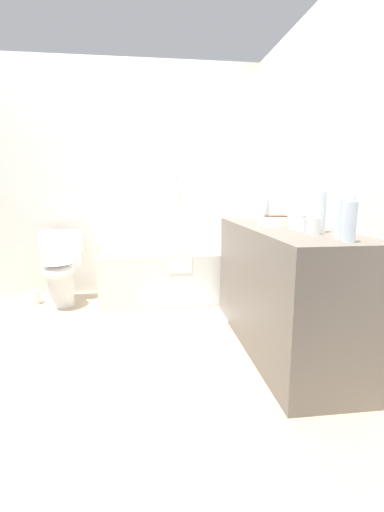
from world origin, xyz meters
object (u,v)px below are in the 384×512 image
object	(u,v)px
toilet_paper_roll	(34,297)
toilet	(60,268)
water_bottle_1	(320,212)
water_bottle_3	(265,209)
water_bottle_0	(349,221)
bathtub	(180,272)
drinking_glass_0	(296,222)
bath_mat	(190,316)
water_bottle_2	(342,218)
sink_basin	(279,222)
drinking_glass_1	(314,226)
amenity_basket	(276,219)
drinking_glass_2	(303,225)
drinking_glass_3	(260,214)
sink_faucet	(303,221)

from	to	relation	value
toilet_paper_roll	toilet	bearing A→B (deg)	-5.87
water_bottle_1	toilet	bearing A→B (deg)	140.55
water_bottle_3	water_bottle_0	bearing A→B (deg)	-89.18
water_bottle_1	bathtub	bearing A→B (deg)	113.88
drinking_glass_0	toilet_paper_roll	size ratio (longest dim) A/B	0.68
bathtub	water_bottle_0	xyz separation A→B (m)	(0.63, -1.88, 0.67)
drinking_glass_0	bath_mat	xyz separation A→B (m)	(-0.57, 0.78, -0.88)
water_bottle_1	drinking_glass_0	bearing A→B (deg)	109.91
water_bottle_3	drinking_glass_0	size ratio (longest dim) A/B	2.25
water_bottle_1	water_bottle_2	world-z (taller)	water_bottle_1
toilet	sink_basin	world-z (taller)	sink_basin
water_bottle_2	bath_mat	size ratio (longest dim) A/B	0.33
toilet	drinking_glass_1	bearing A→B (deg)	46.42
amenity_basket	drinking_glass_2	bearing A→B (deg)	-94.93
toilet_paper_roll	drinking_glass_3	bearing A→B (deg)	-16.70
drinking_glass_1	drinking_glass_2	xyz separation A→B (m)	(0.00, 0.14, -0.01)
toilet_paper_roll	drinking_glass_1	bearing A→B (deg)	-38.27
drinking_glass_0	drinking_glass_2	bearing A→B (deg)	-90.37
water_bottle_3	drinking_glass_3	xyz separation A→B (m)	(-0.01, 0.11, -0.04)
bathtub	sink_faucet	size ratio (longest dim) A/B	9.98
sink_faucet	amenity_basket	size ratio (longest dim) A/B	1.09
bathtub	sink_basin	xyz separation A→B (m)	(0.58, -1.10, 0.60)
toilet	water_bottle_0	bearing A→B (deg)	41.68
water_bottle_3	amenity_basket	xyz separation A→B (m)	(0.04, -0.13, -0.07)
water_bottle_0	amenity_basket	world-z (taller)	water_bottle_0
bath_mat	bathtub	bearing A→B (deg)	93.44
toilet	drinking_glass_2	distance (m)	2.29
sink_faucet	drinking_glass_3	bearing A→B (deg)	106.42
sink_faucet	bath_mat	bearing A→B (deg)	142.39
sink_basin	bath_mat	bearing A→B (deg)	134.64
sink_basin	drinking_glass_3	world-z (taller)	drinking_glass_3
water_bottle_2	toilet_paper_roll	size ratio (longest dim) A/B	1.75
toilet	bath_mat	world-z (taller)	toilet
water_bottle_0	water_bottle_2	world-z (taller)	water_bottle_2
bathtub	water_bottle_3	size ratio (longest dim) A/B	7.74
drinking_glass_1	drinking_glass_3	bearing A→B (deg)	89.98
drinking_glass_0	drinking_glass_3	world-z (taller)	drinking_glass_3
bathtub	drinking_glass_3	distance (m)	1.05
water_bottle_2	drinking_glass_0	size ratio (longest dim) A/B	2.56
sink_faucet	drinking_glass_1	bearing A→B (deg)	-107.26
toilet_paper_roll	sink_basin	bearing A→B (deg)	-29.13
water_bottle_1	drinking_glass_3	xyz separation A→B (m)	(-0.06, 0.91, -0.07)
drinking_glass_2	toilet_paper_roll	world-z (taller)	drinking_glass_2
drinking_glass_1	drinking_glass_3	xyz separation A→B (m)	(0.00, 0.98, 0.00)
water_bottle_0	drinking_glass_2	size ratio (longest dim) A/B	2.85
sink_faucet	water_bottle_3	size ratio (longest dim) A/B	0.78
bathtub	bath_mat	distance (m)	0.61
toilet	sink_faucet	size ratio (longest dim) A/B	4.61
water_bottle_3	drinking_glass_0	distance (m)	0.62
water_bottle_1	water_bottle_2	size ratio (longest dim) A/B	1.15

